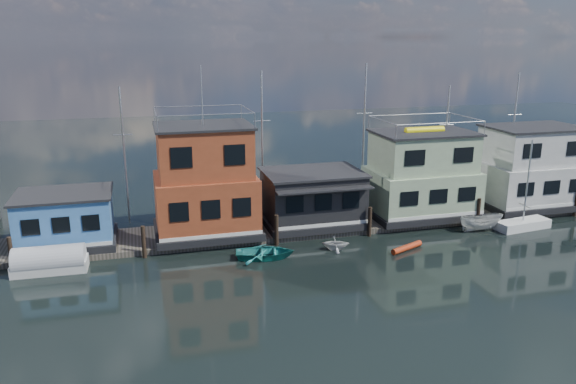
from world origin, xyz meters
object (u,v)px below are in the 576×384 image
object	(u,v)px
houseboat_red	(205,183)
dinghy_teal	(265,252)
houseboat_blue	(66,219)
houseboat_green	(422,176)
houseboat_dark	(313,198)
red_kayak	(407,248)
houseboat_white	(530,168)
dinghy_white	(335,243)
motorboat	(481,223)
day_sailer	(523,224)
tarp_runabout	(50,262)

from	to	relation	value
houseboat_red	dinghy_teal	world-z (taller)	houseboat_red
houseboat_blue	houseboat_green	bearing A→B (deg)	0.00
houseboat_dark	red_kayak	distance (m)	8.10
houseboat_white	dinghy_white	xyz separation A→B (m)	(-18.83, -4.74, -3.04)
houseboat_white	dinghy_teal	size ratio (longest dim) A/B	2.17
motorboat	houseboat_dark	bearing A→B (deg)	78.98
houseboat_dark	houseboat_green	world-z (taller)	houseboat_green
red_kayak	houseboat_blue	bearing A→B (deg)	140.69
houseboat_red	dinghy_teal	bearing A→B (deg)	-57.32
houseboat_red	dinghy_teal	xyz separation A→B (m)	(3.19, -4.98, -3.70)
motorboat	dinghy_white	bearing A→B (deg)	100.86
houseboat_white	houseboat_red	bearing A→B (deg)	-180.00
day_sailer	dinghy_white	bearing A→B (deg)	174.34
houseboat_white	motorboat	bearing A→B (deg)	-150.62
houseboat_blue	dinghy_teal	distance (m)	13.75
red_kayak	houseboat_white	bearing A→B (deg)	-0.59
houseboat_green	dinghy_white	world-z (taller)	houseboat_green
houseboat_red	day_sailer	world-z (taller)	houseboat_red
red_kayak	houseboat_dark	bearing A→B (deg)	104.46
houseboat_white	day_sailer	distance (m)	6.43
houseboat_blue	red_kayak	bearing A→B (deg)	-15.32
houseboat_dark	motorboat	size ratio (longest dim) A/B	2.21
houseboat_red	motorboat	xyz separation A→B (m)	(20.05, -3.91, -3.46)
houseboat_dark	tarp_runabout	bearing A→B (deg)	-168.81
red_kayak	day_sailer	bearing A→B (deg)	-14.30
dinghy_white	day_sailer	world-z (taller)	day_sailer
houseboat_dark	day_sailer	distance (m)	16.13
motorboat	tarp_runabout	bearing A→B (deg)	96.33
houseboat_green	tarp_runabout	size ratio (longest dim) A/B	1.88
dinghy_teal	day_sailer	size ratio (longest dim) A/B	0.57
houseboat_dark	dinghy_teal	xyz separation A→B (m)	(-4.81, -4.96, -2.02)
houseboat_blue	houseboat_dark	distance (m)	17.50
tarp_runabout	day_sailer	xyz separation A→B (m)	(33.62, -0.70, -0.26)
houseboat_blue	tarp_runabout	world-z (taller)	houseboat_blue
houseboat_white	motorboat	world-z (taller)	houseboat_white
tarp_runabout	dinghy_white	xyz separation A→B (m)	(18.38, -1.12, -0.17)
houseboat_dark	tarp_runabout	world-z (taller)	houseboat_dark
houseboat_red	red_kayak	distance (m)	14.76
houseboat_dark	red_kayak	world-z (taller)	houseboat_dark
houseboat_white	dinghy_teal	xyz separation A→B (m)	(-23.81, -4.98, -3.14)
tarp_runabout	dinghy_teal	size ratio (longest dim) A/B	1.15
red_kayak	day_sailer	size ratio (longest dim) A/B	0.41
tarp_runabout	houseboat_white	bearing A→B (deg)	6.95
houseboat_blue	tarp_runabout	bearing A→B (deg)	-101.02
houseboat_blue	red_kayak	xyz separation A→B (m)	(22.35, -6.12, -2.00)
houseboat_blue	red_kayak	distance (m)	23.26
houseboat_green	dinghy_teal	bearing A→B (deg)	-160.17
houseboat_blue	houseboat_red	bearing A→B (deg)	0.00
motorboat	day_sailer	size ratio (longest dim) A/B	0.49
houseboat_dark	houseboat_red	bearing A→B (deg)	179.86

